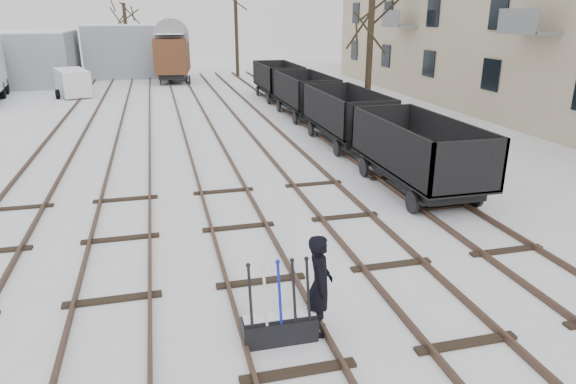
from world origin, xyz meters
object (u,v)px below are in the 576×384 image
Objects in this scene: freight_wagon_a at (417,164)px; panel_van at (73,82)px; ground_frame at (280,326)px; box_van_wagon at (172,54)px; worker at (320,285)px.

panel_van is (-13.33, 24.02, 0.06)m from freight_wagon_a.
ground_frame is 0.28× the size of box_van_wagon.
worker is 36.46m from box_van_wagon.
freight_wagon_a is at bearing -70.63° from box_van_wagon.
freight_wagon_a is 1.28× the size of panel_van.
panel_van is at bearing 28.91° from worker.
freight_wagon_a is 30.48m from box_van_wagon.
ground_frame is 0.34× the size of panel_van.
box_van_wagon reaches higher than worker.
box_van_wagon reaches higher than ground_frame.
box_van_wagon is at bearing 101.93° from freight_wagon_a.
worker is at bearing -128.81° from freight_wagon_a.
box_van_wagon is 1.23× the size of panel_van.
box_van_wagon is (-0.95, 36.43, 1.34)m from worker.
worker reaches higher than ground_frame.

